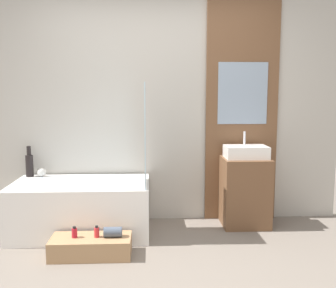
% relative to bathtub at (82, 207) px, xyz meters
% --- Properties ---
extents(ground_plane, '(12.00, 12.00, 0.00)m').
position_rel_bathtub_xyz_m(ground_plane, '(0.77, -1.14, -0.27)').
color(ground_plane, slate).
extents(wall_tiled_back, '(4.20, 0.06, 2.60)m').
position_rel_bathtub_xyz_m(wall_tiled_back, '(0.77, 0.44, 1.03)').
color(wall_tiled_back, '#B7B2A8').
rests_on(wall_tiled_back, ground_plane).
extents(wall_wood_accent, '(0.81, 0.04, 2.60)m').
position_rel_bathtub_xyz_m(wall_wood_accent, '(1.74, 0.39, 1.04)').
color(wall_wood_accent, brown).
rests_on(wall_wood_accent, ground_plane).
extents(bathtub, '(1.39, 0.79, 0.54)m').
position_rel_bathtub_xyz_m(bathtub, '(0.00, 0.00, 0.00)').
color(bathtub, white).
rests_on(bathtub, ground_plane).
extents(glass_shower_screen, '(0.01, 0.49, 1.01)m').
position_rel_bathtub_xyz_m(glass_shower_screen, '(0.66, -0.13, 0.77)').
color(glass_shower_screen, silver).
rests_on(glass_shower_screen, bathtub).
extents(wooden_step_bench, '(0.71, 0.33, 0.17)m').
position_rel_bathtub_xyz_m(wooden_step_bench, '(0.18, -0.59, -0.18)').
color(wooden_step_bench, '#A87F56').
rests_on(wooden_step_bench, ground_plane).
extents(vanity_cabinet, '(0.50, 0.44, 0.75)m').
position_rel_bathtub_xyz_m(vanity_cabinet, '(1.74, 0.15, 0.10)').
color(vanity_cabinet, brown).
rests_on(vanity_cabinet, ground_plane).
extents(sink, '(0.45, 0.30, 0.28)m').
position_rel_bathtub_xyz_m(sink, '(1.74, 0.16, 0.54)').
color(sink, white).
rests_on(sink, vanity_cabinet).
extents(vase_tall_dark, '(0.08, 0.08, 0.34)m').
position_rel_bathtub_xyz_m(vase_tall_dark, '(-0.60, 0.30, 0.40)').
color(vase_tall_dark, black).
rests_on(vase_tall_dark, bathtub).
extents(vase_round_light, '(0.10, 0.10, 0.10)m').
position_rel_bathtub_xyz_m(vase_round_light, '(-0.47, 0.30, 0.32)').
color(vase_round_light, silver).
rests_on(vase_round_light, bathtub).
extents(bottle_soap_primary, '(0.05, 0.05, 0.10)m').
position_rel_bathtub_xyz_m(bottle_soap_primary, '(0.03, -0.59, -0.05)').
color(bottle_soap_primary, '#B21928').
rests_on(bottle_soap_primary, wooden_step_bench).
extents(bottle_soap_secondary, '(0.04, 0.04, 0.10)m').
position_rel_bathtub_xyz_m(bottle_soap_secondary, '(0.23, -0.59, -0.05)').
color(bottle_soap_secondary, red).
rests_on(bottle_soap_secondary, wooden_step_bench).
extents(towel_roll, '(0.16, 0.09, 0.09)m').
position_rel_bathtub_xyz_m(towel_roll, '(0.37, -0.59, -0.05)').
color(towel_roll, '#4C5666').
rests_on(towel_roll, wooden_step_bench).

